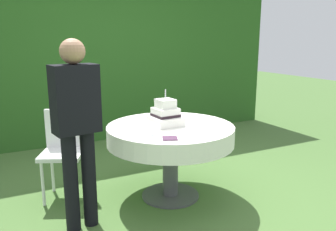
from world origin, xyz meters
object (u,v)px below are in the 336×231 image
(napkin_stack, at_px, (170,138))
(garden_chair, at_px, (64,145))
(wedding_cake, at_px, (166,115))
(serving_plate_far, at_px, (149,134))
(standing_person, at_px, (77,123))
(cake_table, at_px, (170,136))
(serving_plate_near, at_px, (219,128))

(napkin_stack, bearing_deg, garden_chair, 128.66)
(napkin_stack, bearing_deg, wedding_cake, 68.14)
(serving_plate_far, distance_m, standing_person, 0.65)
(cake_table, bearing_deg, serving_plate_far, -148.64)
(serving_plate_far, distance_m, napkin_stack, 0.23)
(cake_table, bearing_deg, serving_plate_near, -40.01)
(wedding_cake, distance_m, serving_plate_near, 0.53)
(wedding_cake, height_order, serving_plate_near, wedding_cake)
(garden_chair, bearing_deg, cake_table, -28.76)
(standing_person, bearing_deg, wedding_cake, 13.92)
(serving_plate_near, bearing_deg, cake_table, 139.99)
(cake_table, relative_size, napkin_stack, 10.03)
(wedding_cake, bearing_deg, napkin_stack, -111.86)
(wedding_cake, xyz_separation_m, garden_chair, (-0.92, 0.48, -0.31))
(serving_plate_near, relative_size, serving_plate_far, 0.75)
(cake_table, distance_m, wedding_cake, 0.22)
(cake_table, relative_size, wedding_cake, 3.54)
(wedding_cake, height_order, garden_chair, wedding_cake)
(cake_table, height_order, wedding_cake, wedding_cake)
(serving_plate_far, relative_size, garden_chair, 0.15)
(napkin_stack, xyz_separation_m, garden_chair, (-0.74, 0.92, -0.22))
(serving_plate_near, relative_size, garden_chair, 0.12)
(serving_plate_near, bearing_deg, serving_plate_far, 170.87)
(wedding_cake, xyz_separation_m, serving_plate_near, (0.40, -0.35, -0.09))
(serving_plate_near, bearing_deg, napkin_stack, -170.32)
(garden_chair, bearing_deg, napkin_stack, -51.34)
(cake_table, height_order, garden_chair, garden_chair)
(serving_plate_near, bearing_deg, standing_person, 174.88)
(standing_person, bearing_deg, napkin_stack, -16.26)
(napkin_stack, bearing_deg, standing_person, 163.74)
(serving_plate_near, distance_m, serving_plate_far, 0.69)
(serving_plate_near, xyz_separation_m, napkin_stack, (-0.57, -0.10, -0.00))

